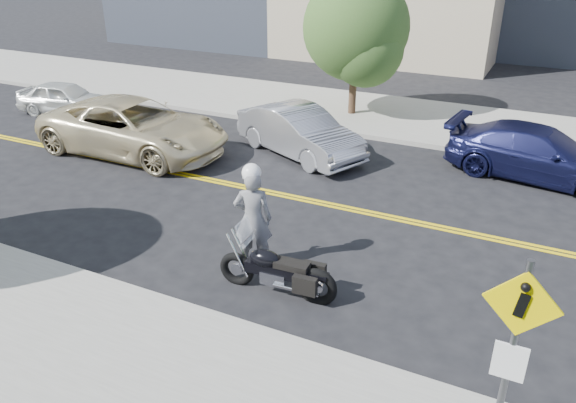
# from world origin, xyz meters

# --- Properties ---
(ground_plane) EXTENTS (120.00, 120.00, 0.00)m
(ground_plane) POSITION_xyz_m (0.00, 0.00, 0.00)
(ground_plane) COLOR black
(ground_plane) RESTS_ON ground
(sidewalk_far) EXTENTS (60.00, 5.00, 0.15)m
(sidewalk_far) POSITION_xyz_m (0.00, 7.50, 0.07)
(sidewalk_far) COLOR #9E9B91
(sidewalk_far) RESTS_ON ground_plane
(pedestrian_sign) EXTENTS (0.78, 0.08, 3.00)m
(pedestrian_sign) POSITION_xyz_m (4.20, -6.31, 1.96)
(pedestrian_sign) COLOR #4C4C51
(pedestrian_sign) RESTS_ON sidewalk_near
(motorcyclist) EXTENTS (0.88, 0.75, 2.17)m
(motorcyclist) POSITION_xyz_m (-0.71, -3.19, 1.08)
(motorcyclist) COLOR #98989C
(motorcyclist) RESTS_ON ground
(motorcycle) EXTENTS (2.27, 0.83, 1.35)m
(motorcycle) POSITION_xyz_m (0.15, -3.85, 0.68)
(motorcycle) COLOR black
(motorcycle) RESTS_ON ground
(suv) EXTENTS (5.80, 2.71, 1.61)m
(suv) POSITION_xyz_m (-6.98, 0.80, 0.80)
(suv) COLOR beige
(suv) RESTS_ON ground
(parked_car_white) EXTENTS (3.67, 2.07, 1.18)m
(parked_car_white) POSITION_xyz_m (-11.89, 2.87, 0.59)
(parked_car_white) COLOR white
(parked_car_white) RESTS_ON ground
(parked_car_silver) EXTENTS (4.57, 3.18, 1.43)m
(parked_car_silver) POSITION_xyz_m (-2.49, 2.80, 0.71)
(parked_car_silver) COLOR #A7A8AE
(parked_car_silver) RESTS_ON ground
(parked_car_blue) EXTENTS (4.98, 2.51, 1.39)m
(parked_car_blue) POSITION_xyz_m (3.97, 4.02, 0.69)
(parked_car_blue) COLOR #161944
(parked_car_blue) RESTS_ON ground
(tree_far_a) EXTENTS (3.60, 3.60, 4.93)m
(tree_far_a) POSITION_xyz_m (-2.40, 7.07, 3.12)
(tree_far_a) COLOR #382619
(tree_far_a) RESTS_ON ground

